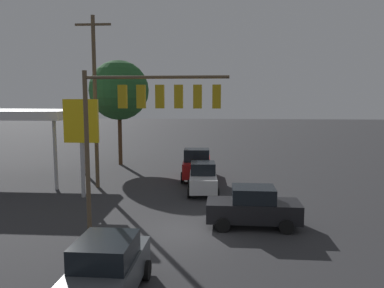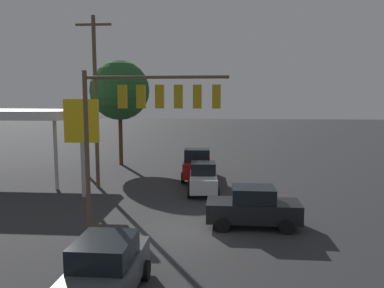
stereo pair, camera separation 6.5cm
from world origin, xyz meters
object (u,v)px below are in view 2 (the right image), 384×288
object	(u,v)px
traffic_signal_assembly	(148,109)
street_tree	(120,90)
price_sign	(82,127)
sedan_waiting	(253,207)
utility_pole	(96,99)
sedan_far	(105,271)
pickup_parked	(197,164)
hatchback_crossing	(203,178)

from	to	relation	value
traffic_signal_assembly	street_tree	bearing A→B (deg)	-71.31
street_tree	price_sign	bearing A→B (deg)	93.71
sedan_waiting	utility_pole	bearing A→B (deg)	-35.61
utility_pole	price_sign	size ratio (longest dim) A/B	1.91
sedan_far	traffic_signal_assembly	bearing A→B (deg)	178.09
pickup_parked	sedan_far	bearing A→B (deg)	-7.78
pickup_parked	street_tree	xyz separation A→B (m)	(7.47, -5.78, 5.74)
price_sign	pickup_parked	size ratio (longest dim) A/B	1.15
sedan_far	hatchback_crossing	bearing A→B (deg)	171.00
traffic_signal_assembly	price_sign	distance (m)	8.27
utility_pole	pickup_parked	size ratio (longest dim) A/B	2.19
utility_pole	sedan_far	distance (m)	16.10
sedan_waiting	hatchback_crossing	size ratio (longest dim) A/B	1.14
sedan_waiting	street_tree	xyz separation A→B (m)	(10.78, -16.41, 5.90)
traffic_signal_assembly	pickup_parked	xyz separation A→B (m)	(-1.41, -12.14, -4.52)
utility_pole	sedan_far	bearing A→B (deg)	109.15
utility_pole	sedan_waiting	distance (m)	13.44
hatchback_crossing	street_tree	world-z (taller)	street_tree
utility_pole	price_sign	bearing A→B (deg)	89.45
traffic_signal_assembly	pickup_parked	size ratio (longest dim) A/B	1.38
sedan_far	pickup_parked	distance (m)	17.75
sedan_far	pickup_parked	world-z (taller)	pickup_parked
sedan_far	street_tree	xyz separation A→B (m)	(5.79, -23.45, 5.90)
price_sign	street_tree	xyz separation A→B (m)	(0.76, -11.70, 2.46)
sedan_far	street_tree	bearing A→B (deg)	-165.22
hatchback_crossing	pickup_parked	world-z (taller)	pickup_parked
sedan_far	street_tree	distance (m)	24.87
sedan_waiting	pickup_parked	bearing A→B (deg)	-71.89
utility_pole	sedan_waiting	size ratio (longest dim) A/B	2.61
traffic_signal_assembly	utility_pole	world-z (taller)	utility_pole
sedan_waiting	sedan_far	bearing A→B (deg)	55.45
traffic_signal_assembly	pickup_parked	bearing A→B (deg)	-96.63
traffic_signal_assembly	utility_pole	size ratio (longest dim) A/B	0.63
sedan_far	pickup_parked	bearing A→B (deg)	175.46
sedan_far	sedan_waiting	bearing A→B (deg)	145.54
price_sign	sedan_far	bearing A→B (deg)	113.18
price_sign	sedan_waiting	size ratio (longest dim) A/B	1.37
hatchback_crossing	street_tree	bearing A→B (deg)	-144.64
pickup_parked	price_sign	bearing A→B (deg)	-50.94
sedan_waiting	street_tree	distance (m)	20.51
sedan_far	sedan_waiting	world-z (taller)	same
street_tree	sedan_far	bearing A→B (deg)	103.87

